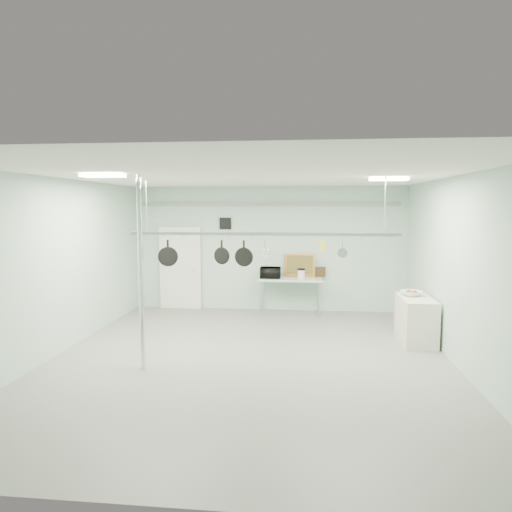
# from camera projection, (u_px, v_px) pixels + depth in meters

# --- Properties ---
(floor) EXTENTS (8.00, 8.00, 0.00)m
(floor) POSITION_uv_depth(u_px,v_px,m) (249.00, 360.00, 8.00)
(floor) COLOR gray
(floor) RESTS_ON ground
(ceiling) EXTENTS (7.00, 8.00, 0.02)m
(ceiling) POSITION_uv_depth(u_px,v_px,m) (249.00, 176.00, 7.66)
(ceiling) COLOR silver
(ceiling) RESTS_ON back_wall
(back_wall) EXTENTS (7.00, 0.02, 3.20)m
(back_wall) POSITION_uv_depth(u_px,v_px,m) (268.00, 249.00, 11.77)
(back_wall) COLOR #A4C5B9
(back_wall) RESTS_ON floor
(right_wall) EXTENTS (0.02, 8.00, 3.20)m
(right_wall) POSITION_uv_depth(u_px,v_px,m) (460.00, 273.00, 7.46)
(right_wall) COLOR #A4C5B9
(right_wall) RESTS_ON floor
(door) EXTENTS (1.10, 0.10, 2.20)m
(door) POSITION_uv_depth(u_px,v_px,m) (181.00, 269.00, 12.02)
(door) COLOR silver
(door) RESTS_ON floor
(wall_vent) EXTENTS (0.30, 0.04, 0.30)m
(wall_vent) POSITION_uv_depth(u_px,v_px,m) (225.00, 223.00, 11.80)
(wall_vent) COLOR black
(wall_vent) RESTS_ON back_wall
(conduit_pipe) EXTENTS (6.60, 0.07, 0.07)m
(conduit_pipe) POSITION_uv_depth(u_px,v_px,m) (267.00, 204.00, 11.56)
(conduit_pipe) COLOR gray
(conduit_pipe) RESTS_ON back_wall
(chrome_pole) EXTENTS (0.08, 0.08, 3.20)m
(chrome_pole) POSITION_uv_depth(u_px,v_px,m) (141.00, 273.00, 7.41)
(chrome_pole) COLOR silver
(chrome_pole) RESTS_ON floor
(prep_table) EXTENTS (1.60, 0.70, 0.91)m
(prep_table) POSITION_uv_depth(u_px,v_px,m) (290.00, 281.00, 11.41)
(prep_table) COLOR silver
(prep_table) RESTS_ON floor
(side_cabinet) EXTENTS (0.60, 1.20, 0.90)m
(side_cabinet) POSITION_uv_depth(u_px,v_px,m) (416.00, 320.00, 9.01)
(side_cabinet) COLOR beige
(side_cabinet) RESTS_ON floor
(pot_rack) EXTENTS (4.80, 0.06, 1.00)m
(pot_rack) POSITION_uv_depth(u_px,v_px,m) (262.00, 232.00, 8.03)
(pot_rack) COLOR #B7B7BC
(pot_rack) RESTS_ON ceiling
(light_panel_left) EXTENTS (0.65, 0.30, 0.05)m
(light_panel_left) POSITION_uv_depth(u_px,v_px,m) (103.00, 176.00, 7.10)
(light_panel_left) COLOR white
(light_panel_left) RESTS_ON ceiling
(light_panel_right) EXTENTS (0.65, 0.30, 0.05)m
(light_panel_right) POSITION_uv_depth(u_px,v_px,m) (389.00, 179.00, 8.00)
(light_panel_right) COLOR white
(light_panel_right) RESTS_ON ceiling
(microwave) EXTENTS (0.51, 0.35, 0.28)m
(microwave) POSITION_uv_depth(u_px,v_px,m) (270.00, 273.00, 11.37)
(microwave) COLOR black
(microwave) RESTS_ON prep_table
(coffee_canister) EXTENTS (0.20, 0.20, 0.23)m
(coffee_canister) POSITION_uv_depth(u_px,v_px,m) (301.00, 275.00, 11.18)
(coffee_canister) COLOR silver
(coffee_canister) RESTS_ON prep_table
(painting_large) EXTENTS (0.79, 0.17, 0.58)m
(painting_large) POSITION_uv_depth(u_px,v_px,m) (300.00, 265.00, 11.64)
(painting_large) COLOR #C77835
(painting_large) RESTS_ON prep_table
(painting_small) EXTENTS (0.30, 0.10, 0.25)m
(painting_small) POSITION_uv_depth(u_px,v_px,m) (320.00, 272.00, 11.60)
(painting_small) COLOR #322211
(painting_small) RESTS_ON prep_table
(fruit_bowl) EXTENTS (0.52, 0.52, 0.10)m
(fruit_bowl) POSITION_uv_depth(u_px,v_px,m) (411.00, 293.00, 9.13)
(fruit_bowl) COLOR silver
(fruit_bowl) RESTS_ON side_cabinet
(skillet_left) EXTENTS (0.36, 0.12, 0.49)m
(skillet_left) POSITION_uv_depth(u_px,v_px,m) (168.00, 253.00, 8.26)
(skillet_left) COLOR black
(skillet_left) RESTS_ON pot_rack
(skillet_mid) EXTENTS (0.31, 0.15, 0.43)m
(skillet_mid) POSITION_uv_depth(u_px,v_px,m) (222.00, 252.00, 8.15)
(skillet_mid) COLOR black
(skillet_mid) RESTS_ON pot_rack
(skillet_right) EXTENTS (0.34, 0.13, 0.47)m
(skillet_right) POSITION_uv_depth(u_px,v_px,m) (244.00, 254.00, 8.11)
(skillet_right) COLOR black
(skillet_right) RESTS_ON pot_rack
(whisk) EXTENTS (0.23, 0.23, 0.35)m
(whisk) POSITION_uv_depth(u_px,v_px,m) (265.00, 250.00, 8.06)
(whisk) COLOR #AEAEB3
(whisk) RESTS_ON pot_rack
(grater) EXTENTS (0.09, 0.03, 0.21)m
(grater) POSITION_uv_depth(u_px,v_px,m) (323.00, 247.00, 7.95)
(grater) COLOR orange
(grater) RESTS_ON pot_rack
(saucepan) EXTENTS (0.19, 0.14, 0.30)m
(saucepan) POSITION_uv_depth(u_px,v_px,m) (342.00, 250.00, 7.92)
(saucepan) COLOR silver
(saucepan) RESTS_ON pot_rack
(fruit_cluster) EXTENTS (0.24, 0.24, 0.09)m
(fruit_cluster) POSITION_uv_depth(u_px,v_px,m) (411.00, 291.00, 9.12)
(fruit_cluster) COLOR #B21020
(fruit_cluster) RESTS_ON fruit_bowl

